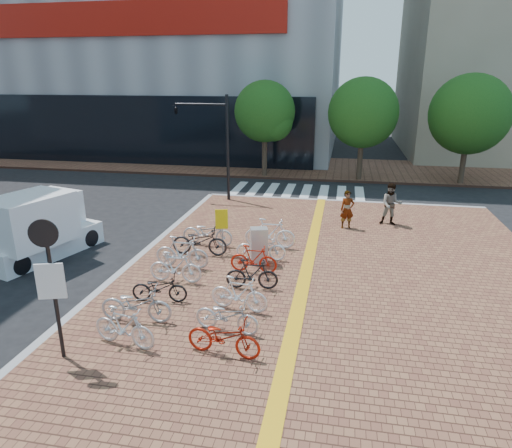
% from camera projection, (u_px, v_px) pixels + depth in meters
% --- Properties ---
extents(ground, '(120.00, 120.00, 0.00)m').
position_uv_depth(ground, '(228.00, 307.00, 13.00)').
color(ground, black).
rests_on(ground, ground).
extents(tactile_strip, '(0.40, 34.00, 0.01)m').
position_uv_depth(tactile_strip, '(268.00, 445.00, 7.92)').
color(tactile_strip, gold).
rests_on(tactile_strip, sidewalk).
extents(kerb_north, '(14.00, 0.25, 0.15)m').
position_uv_depth(kerb_north, '(341.00, 202.00, 23.65)').
color(kerb_north, gray).
rests_on(kerb_north, ground).
extents(far_sidewalk, '(70.00, 8.00, 0.15)m').
position_uv_depth(far_sidewalk, '(300.00, 167.00, 32.60)').
color(far_sidewalk, brown).
rests_on(far_sidewalk, ground).
extents(crosswalk, '(7.50, 4.00, 0.01)m').
position_uv_depth(crosswalk, '(297.00, 192.00, 25.99)').
color(crosswalk, silver).
rests_on(crosswalk, ground).
extents(street_trees, '(16.20, 4.60, 6.35)m').
position_uv_depth(street_trees, '(381.00, 115.00, 27.13)').
color(street_trees, '#38281E').
rests_on(street_trees, far_sidewalk).
extents(bike_0, '(1.73, 0.77, 1.00)m').
position_uv_depth(bike_0, '(124.00, 327.00, 10.73)').
color(bike_0, silver).
rests_on(bike_0, sidewalk).
extents(bike_1, '(1.93, 0.80, 0.99)m').
position_uv_depth(bike_1, '(136.00, 304.00, 11.82)').
color(bike_1, '#A9A9AD').
rests_on(bike_1, sidewalk).
extents(bike_2, '(1.64, 0.74, 0.83)m').
position_uv_depth(bike_2, '(159.00, 288.00, 12.90)').
color(bike_2, black).
rests_on(bike_2, sidewalk).
extents(bike_3, '(1.68, 0.50, 1.01)m').
position_uv_depth(bike_3, '(175.00, 267.00, 14.09)').
color(bike_3, white).
rests_on(bike_3, sidewalk).
extents(bike_4, '(1.84, 0.53, 1.10)m').
position_uv_depth(bike_4, '(182.00, 252.00, 15.15)').
color(bike_4, silver).
rests_on(bike_4, sidewalk).
extents(bike_5, '(2.02, 0.79, 1.04)m').
position_uv_depth(bike_5, '(200.00, 241.00, 16.28)').
color(bike_5, black).
rests_on(bike_5, sidewalk).
extents(bike_6, '(2.00, 0.78, 1.04)m').
position_uv_depth(bike_6, '(208.00, 232.00, 17.21)').
color(bike_6, silver).
rests_on(bike_6, sidewalk).
extents(bike_7, '(1.82, 0.81, 0.93)m').
position_uv_depth(bike_7, '(224.00, 337.00, 10.39)').
color(bike_7, '#A71C0B').
rests_on(bike_7, sidewalk).
extents(bike_8, '(1.74, 0.79, 0.88)m').
position_uv_depth(bike_8, '(227.00, 316.00, 11.36)').
color(bike_8, silver).
rests_on(bike_8, sidewalk).
extents(bike_9, '(1.69, 0.69, 0.98)m').
position_uv_depth(bike_9, '(239.00, 294.00, 12.38)').
color(bike_9, white).
rests_on(bike_9, sidewalk).
extents(bike_10, '(1.61, 0.61, 0.95)m').
position_uv_depth(bike_10, '(252.00, 274.00, 13.66)').
color(bike_10, black).
rests_on(bike_10, sidewalk).
extents(bike_11, '(1.56, 0.46, 0.93)m').
position_uv_depth(bike_11, '(254.00, 259.00, 14.82)').
color(bike_11, red).
rests_on(bike_11, sidewalk).
extents(bike_12, '(1.77, 0.72, 0.91)m').
position_uv_depth(bike_12, '(261.00, 248.00, 15.84)').
color(bike_12, white).
rests_on(bike_12, sidewalk).
extents(bike_13, '(1.90, 0.58, 1.14)m').
position_uv_depth(bike_13, '(270.00, 233.00, 16.94)').
color(bike_13, white).
rests_on(bike_13, sidewalk).
extents(pedestrian_a, '(0.67, 0.52, 1.61)m').
position_uv_depth(pedestrian_a, '(347.00, 210.00, 19.10)').
color(pedestrian_a, gray).
rests_on(pedestrian_a, sidewalk).
extents(pedestrian_b, '(0.91, 0.72, 1.82)m').
position_uv_depth(pedestrian_b, '(391.00, 204.00, 19.51)').
color(pedestrian_b, '#49505D').
rests_on(pedestrian_b, sidewalk).
extents(utility_box, '(0.67, 0.57, 1.26)m').
position_uv_depth(utility_box, '(259.00, 246.00, 15.53)').
color(utility_box, silver).
rests_on(utility_box, sidewalk).
extents(yellow_sign, '(0.44, 0.17, 1.65)m').
position_uv_depth(yellow_sign, '(222.00, 223.00, 16.24)').
color(yellow_sign, '#B7B7BC').
rests_on(yellow_sign, sidewalk).
extents(notice_sign, '(0.60, 0.23, 3.32)m').
position_uv_depth(notice_sign, '(50.00, 273.00, 9.78)').
color(notice_sign, black).
rests_on(notice_sign, sidewalk).
extents(traffic_light_pole, '(2.84, 1.10, 5.30)m').
position_uv_depth(traffic_light_pole, '(204.00, 128.00, 22.92)').
color(traffic_light_pole, black).
rests_on(traffic_light_pole, sidewalk).
extents(box_truck, '(2.93, 4.55, 2.44)m').
position_uv_depth(box_truck, '(38.00, 226.00, 16.36)').
color(box_truck, white).
rests_on(box_truck, ground).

